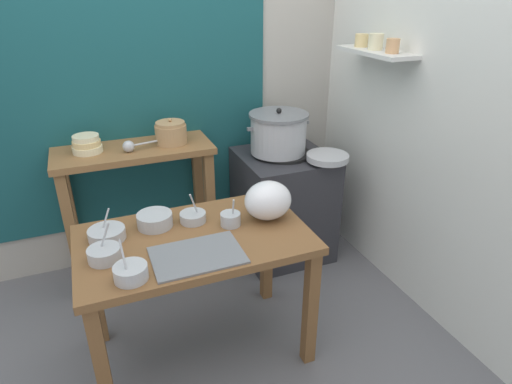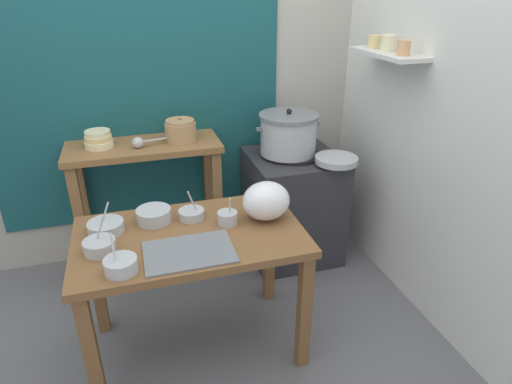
% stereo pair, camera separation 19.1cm
% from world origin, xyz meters
% --- Properties ---
extents(ground_plane, '(9.00, 9.00, 0.00)m').
position_xyz_m(ground_plane, '(0.00, 0.00, 0.00)').
color(ground_plane, slate).
extents(wall_back, '(4.40, 0.12, 2.60)m').
position_xyz_m(wall_back, '(0.08, 1.10, 1.30)').
color(wall_back, '#B2ADA3').
rests_on(wall_back, ground).
extents(wall_right, '(0.30, 3.20, 2.60)m').
position_xyz_m(wall_right, '(1.40, 0.20, 1.30)').
color(wall_right, silver).
rests_on(wall_right, ground).
extents(prep_table, '(1.10, 0.66, 0.72)m').
position_xyz_m(prep_table, '(0.00, -0.03, 0.61)').
color(prep_table, brown).
rests_on(prep_table, ground).
extents(back_shelf_table, '(0.96, 0.40, 0.90)m').
position_xyz_m(back_shelf_table, '(-0.15, 0.83, 0.68)').
color(back_shelf_table, olive).
rests_on(back_shelf_table, ground).
extents(stove_block, '(0.60, 0.61, 0.78)m').
position_xyz_m(stove_block, '(0.82, 0.70, 0.38)').
color(stove_block, '#2D2D33').
rests_on(stove_block, ground).
extents(steamer_pot, '(0.44, 0.39, 0.31)m').
position_xyz_m(steamer_pot, '(0.78, 0.72, 0.92)').
color(steamer_pot, '#B7BABF').
rests_on(steamer_pot, stove_block).
extents(clay_pot, '(0.20, 0.20, 0.16)m').
position_xyz_m(clay_pot, '(0.09, 0.83, 0.97)').
color(clay_pot, tan).
rests_on(clay_pot, back_shelf_table).
extents(bowl_stack_enamel, '(0.17, 0.17, 0.11)m').
position_xyz_m(bowl_stack_enamel, '(-0.41, 0.85, 0.95)').
color(bowl_stack_enamel, beige).
rests_on(bowl_stack_enamel, back_shelf_table).
extents(ladle, '(0.27, 0.09, 0.07)m').
position_xyz_m(ladle, '(-0.17, 0.77, 0.94)').
color(ladle, '#B7BABF').
rests_on(ladle, back_shelf_table).
extents(serving_tray, '(0.40, 0.28, 0.01)m').
position_xyz_m(serving_tray, '(-0.03, -0.20, 0.72)').
color(serving_tray, slate).
rests_on(serving_tray, prep_table).
extents(plastic_bag, '(0.24, 0.21, 0.20)m').
position_xyz_m(plastic_bag, '(0.40, 0.01, 0.82)').
color(plastic_bag, white).
rests_on(plastic_bag, prep_table).
extents(wide_pan, '(0.27, 0.27, 0.04)m').
position_xyz_m(wide_pan, '(1.02, 0.47, 0.80)').
color(wide_pan, '#B7BABF').
rests_on(wide_pan, stove_block).
extents(prep_bowl_0, '(0.10, 0.10, 0.16)m').
position_xyz_m(prep_bowl_0, '(0.20, 0.01, 0.76)').
color(prep_bowl_0, '#B7BABF').
rests_on(prep_bowl_0, prep_table).
extents(prep_bowl_1, '(0.17, 0.17, 0.07)m').
position_xyz_m(prep_bowl_1, '(-0.15, 0.13, 0.76)').
color(prep_bowl_1, '#B7BABF').
rests_on(prep_bowl_1, prep_table).
extents(prep_bowl_2, '(0.17, 0.17, 0.15)m').
position_xyz_m(prep_bowl_2, '(-0.39, 0.10, 0.75)').
color(prep_bowl_2, '#B7BABF').
rests_on(prep_bowl_2, prep_table).
extents(prep_bowl_3, '(0.13, 0.13, 0.17)m').
position_xyz_m(prep_bowl_3, '(0.03, 0.11, 0.75)').
color(prep_bowl_3, '#B7BABF').
rests_on(prep_bowl_3, prep_table).
extents(prep_bowl_4, '(0.14, 0.14, 0.18)m').
position_xyz_m(prep_bowl_4, '(-0.32, -0.26, 0.75)').
color(prep_bowl_4, '#B7BABF').
rests_on(prep_bowl_4, prep_table).
extents(prep_bowl_5, '(0.14, 0.14, 0.18)m').
position_xyz_m(prep_bowl_5, '(-0.41, -0.08, 0.75)').
color(prep_bowl_5, '#B7BABF').
rests_on(prep_bowl_5, prep_table).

